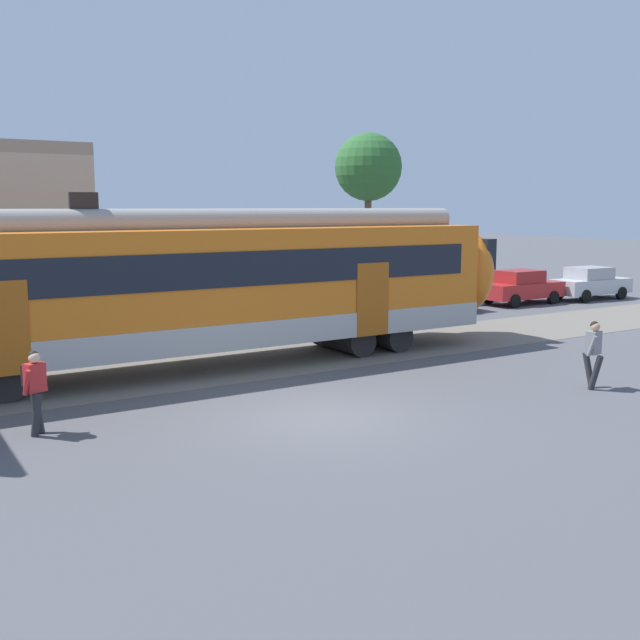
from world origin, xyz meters
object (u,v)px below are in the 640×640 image
object	(u,v)px
parked_car_silver	(590,283)
parked_car_red	(521,287)
pedestrian_grey	(593,350)
pedestrian_red	(35,385)
parked_car_blue	(433,294)

from	to	relation	value
parked_car_silver	parked_car_red	bearing A→B (deg)	173.24
pedestrian_grey	parked_car_red	distance (m)	16.13
pedestrian_red	pedestrian_grey	bearing A→B (deg)	-14.86
pedestrian_grey	parked_car_silver	distance (m)	18.79
parked_car_red	parked_car_blue	bearing A→B (deg)	-178.88
pedestrian_grey	parked_car_blue	bearing A→B (deg)	66.46
pedestrian_grey	parked_car_red	bearing A→B (deg)	49.22
pedestrian_red	parked_car_blue	bearing A→B (deg)	26.87
pedestrian_grey	parked_car_red	xyz separation A→B (m)	(10.54, 12.22, -0.18)
parked_car_red	pedestrian_grey	bearing A→B (deg)	-130.78
pedestrian_grey	pedestrian_red	bearing A→B (deg)	165.14
parked_car_blue	parked_car_red	world-z (taller)	same
parked_car_red	parked_car_silver	xyz separation A→B (m)	(4.14, -0.49, 0.00)
pedestrian_red	parked_car_red	xyz separation A→B (m)	(22.76, 8.97, -0.21)
pedestrian_red	parked_car_blue	size ratio (longest dim) A/B	0.41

